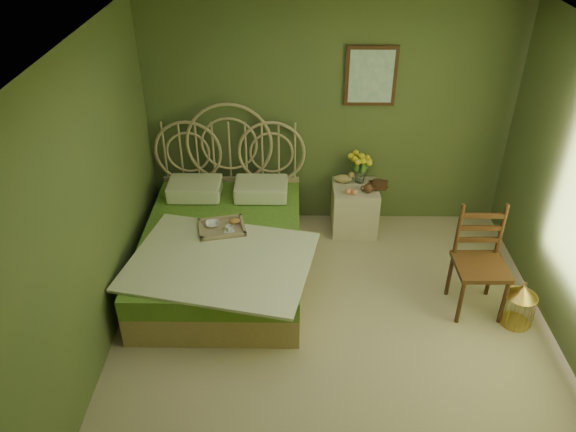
{
  "coord_description": "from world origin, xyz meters",
  "views": [
    {
      "loc": [
        -0.38,
        -3.5,
        3.68
      ],
      "look_at": [
        -0.43,
        1.0,
        0.79
      ],
      "focal_mm": 35.0,
      "sensor_mm": 36.0,
      "label": 1
    }
  ],
  "objects_px": {
    "nightstand": "(355,202)",
    "birdcage": "(519,305)",
    "bed": "(223,246)",
    "chair": "(480,254)"
  },
  "relations": [
    {
      "from": "bed",
      "to": "birdcage",
      "type": "distance_m",
      "value": 2.9
    },
    {
      "from": "chair",
      "to": "birdcage",
      "type": "relative_size",
      "value": 2.43
    },
    {
      "from": "birdcage",
      "to": "chair",
      "type": "bearing_deg",
      "value": 140.63
    },
    {
      "from": "bed",
      "to": "chair",
      "type": "height_order",
      "value": "bed"
    },
    {
      "from": "bed",
      "to": "nightstand",
      "type": "xyz_separation_m",
      "value": [
        1.42,
        0.83,
        0.04
      ]
    },
    {
      "from": "chair",
      "to": "nightstand",
      "type": "bearing_deg",
      "value": 127.7
    },
    {
      "from": "nightstand",
      "to": "birdcage",
      "type": "relative_size",
      "value": 2.29
    },
    {
      "from": "bed",
      "to": "chair",
      "type": "relative_size",
      "value": 2.24
    },
    {
      "from": "bed",
      "to": "birdcage",
      "type": "xyz_separation_m",
      "value": [
        2.8,
        -0.74,
        -0.11
      ]
    },
    {
      "from": "nightstand",
      "to": "bed",
      "type": "bearing_deg",
      "value": -149.6
    }
  ]
}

